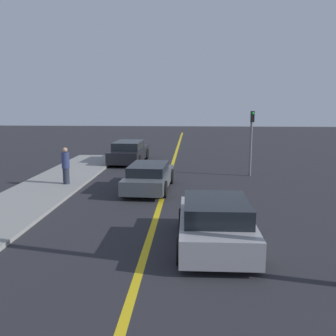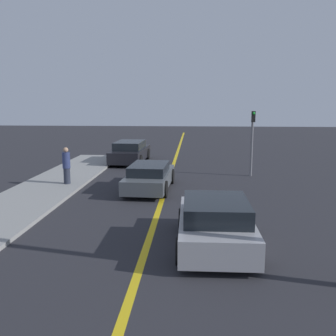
{
  "view_description": "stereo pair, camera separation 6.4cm",
  "coord_description": "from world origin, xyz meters",
  "px_view_note": "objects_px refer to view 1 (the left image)",
  "views": [
    {
      "loc": [
        1.16,
        1.54,
        3.84
      ],
      "look_at": [
        0.43,
        13.04,
        1.78
      ],
      "focal_mm": 40.0,
      "sensor_mm": 36.0,
      "label": 1
    },
    {
      "loc": [
        1.22,
        1.54,
        3.84
      ],
      "look_at": [
        0.43,
        13.04,
        1.78
      ],
      "focal_mm": 40.0,
      "sensor_mm": 36.0,
      "label": 2
    }
  ],
  "objects_px": {
    "car_far_distant": "(129,152)",
    "traffic_light": "(251,136)",
    "car_ahead_center": "(149,177)",
    "pedestrian_by_sign": "(66,166)",
    "car_near_right_lane": "(216,223)"
  },
  "relations": [
    {
      "from": "car_far_distant",
      "to": "pedestrian_by_sign",
      "type": "xyz_separation_m",
      "value": [
        -1.74,
        -6.91,
        0.29
      ]
    },
    {
      "from": "car_far_distant",
      "to": "traffic_light",
      "type": "height_order",
      "value": "traffic_light"
    },
    {
      "from": "car_far_distant",
      "to": "traffic_light",
      "type": "relative_size",
      "value": 1.42
    },
    {
      "from": "car_ahead_center",
      "to": "car_far_distant",
      "type": "xyz_separation_m",
      "value": [
        -2.1,
        7.31,
        0.09
      ]
    },
    {
      "from": "car_ahead_center",
      "to": "traffic_light",
      "type": "relative_size",
      "value": 1.3
    },
    {
      "from": "car_near_right_lane",
      "to": "traffic_light",
      "type": "xyz_separation_m",
      "value": [
        2.39,
        9.74,
        1.46
      ]
    },
    {
      "from": "traffic_light",
      "to": "car_near_right_lane",
      "type": "bearing_deg",
      "value": -103.76
    },
    {
      "from": "car_near_right_lane",
      "to": "pedestrian_by_sign",
      "type": "height_order",
      "value": "pedestrian_by_sign"
    },
    {
      "from": "pedestrian_by_sign",
      "to": "traffic_light",
      "type": "distance_m",
      "value": 9.29
    },
    {
      "from": "car_near_right_lane",
      "to": "pedestrian_by_sign",
      "type": "distance_m",
      "value": 9.29
    },
    {
      "from": "car_near_right_lane",
      "to": "car_far_distant",
      "type": "distance_m",
      "value": 14.44
    },
    {
      "from": "car_ahead_center",
      "to": "pedestrian_by_sign",
      "type": "height_order",
      "value": "pedestrian_by_sign"
    },
    {
      "from": "traffic_light",
      "to": "pedestrian_by_sign",
      "type": "bearing_deg",
      "value": -161.26
    },
    {
      "from": "car_near_right_lane",
      "to": "car_far_distant",
      "type": "relative_size",
      "value": 0.83
    },
    {
      "from": "car_near_right_lane",
      "to": "traffic_light",
      "type": "bearing_deg",
      "value": 75.57
    }
  ]
}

